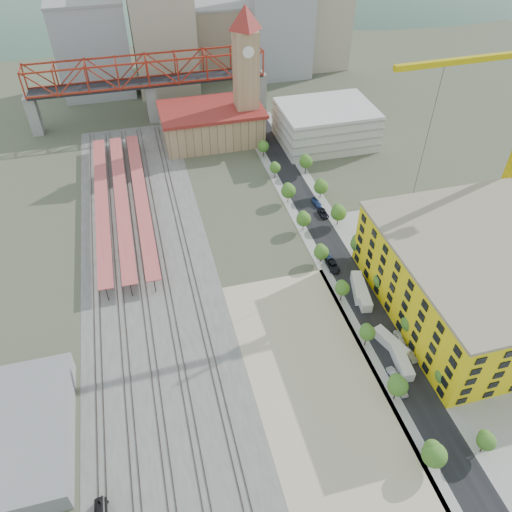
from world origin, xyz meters
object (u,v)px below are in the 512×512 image
object	(u,v)px
site_trailer_a	(401,361)
site_trailer_c	(362,295)
car_0	(402,389)
construction_building	(482,278)
site_trailer_d	(358,288)
site_trailer_b	(390,343)
clock_tower	(246,64)

from	to	relation	value
site_trailer_a	site_trailer_c	world-z (taller)	site_trailer_c
site_trailer_a	car_0	xyz separation A→B (m)	(-3.00, -6.43, -0.62)
construction_building	site_trailer_c	bearing A→B (deg)	160.56
construction_building	site_trailer_d	bearing A→B (deg)	155.77
site_trailer_d	car_0	size ratio (longest dim) A/B	2.41
site_trailer_a	site_trailer_b	size ratio (longest dim) A/B	1.03
site_trailer_c	car_0	distance (m)	27.87
site_trailer_b	car_0	bearing A→B (deg)	-123.39
site_trailer_a	site_trailer_b	distance (m)	5.30
clock_tower	site_trailer_c	distance (m)	95.17
site_trailer_c	site_trailer_b	bearing A→B (deg)	-80.34
clock_tower	site_trailer_a	xyz separation A→B (m)	(8.00, -112.10, -27.36)
site_trailer_d	car_0	world-z (taller)	site_trailer_d
site_trailer_a	site_trailer_d	xyz separation A→B (m)	(0.00, 23.80, 0.06)
site_trailer_c	car_0	size ratio (longest dim) A/B	2.40
site_trailer_d	site_trailer_a	bearing A→B (deg)	-74.87
site_trailer_a	site_trailer_d	size ratio (longest dim) A/B	0.96
construction_building	site_trailer_b	world-z (taller)	construction_building
site_trailer_d	car_0	distance (m)	30.38
site_trailer_d	car_0	xyz separation A→B (m)	(-3.00, -30.23, -0.68)
clock_tower	car_0	xyz separation A→B (m)	(5.00, -118.52, -27.97)
construction_building	site_trailer_c	size ratio (longest dim) A/B	4.97
site_trailer_b	construction_building	bearing A→B (deg)	-4.37
site_trailer_b	site_trailer_d	xyz separation A→B (m)	(0.00, 18.50, 0.10)
site_trailer_d	site_trailer_c	bearing A→B (deg)	-74.87
construction_building	site_trailer_b	size ratio (longest dim) A/B	5.32
site_trailer_b	site_trailer_d	bearing A→B (deg)	70.96
clock_tower	site_trailer_a	world-z (taller)	clock_tower
site_trailer_b	clock_tower	bearing A→B (deg)	75.25
clock_tower	site_trailer_b	world-z (taller)	clock_tower
site_trailer_a	site_trailer_d	distance (m)	23.80
construction_building	site_trailer_b	xyz separation A→B (m)	(-26.00, -6.80, -8.11)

